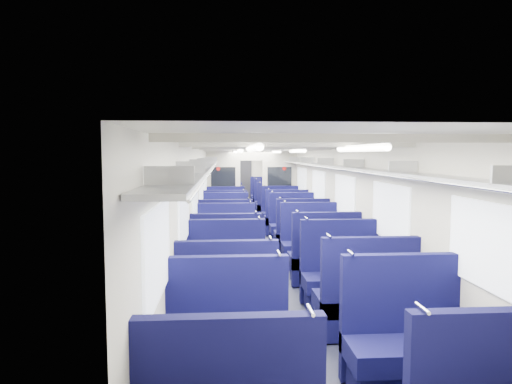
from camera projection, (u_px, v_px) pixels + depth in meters
The scene contains 39 objects.
floor at pixel (258, 242), 11.25m from camera, with size 2.80×18.00×0.01m, color black.
ceiling at pixel (259, 148), 11.05m from camera, with size 2.80×18.00×0.01m, color silver.
wall_left at pixel (202, 196), 11.05m from camera, with size 0.02×18.00×2.35m, color #BCB8A7.
dado_left at pixel (203, 229), 11.12m from camera, with size 0.03×17.90×0.70m, color #111037.
wall_right at pixel (314, 195), 11.25m from camera, with size 0.02×18.00×2.35m, color #BCB8A7.
dado_right at pixel (313, 228), 11.32m from camera, with size 0.03×17.90×0.70m, color #111037.
wall_far at pixel (243, 177), 20.10m from camera, with size 2.80×0.02×2.35m, color #BCB8A7.
luggage_rack_left at pixel (209, 163), 11.00m from camera, with size 0.36×17.40×0.18m.
luggage_rack_right at pixel (307, 163), 11.17m from camera, with size 0.36×17.40×0.18m.
windows at pixel (260, 187), 10.68m from camera, with size 2.78×15.60×0.75m.
ceiling_fittings at pixel (259, 150), 10.80m from camera, with size 2.70×16.06×0.11m.
end_door at pixel (243, 181), 20.05m from camera, with size 0.75×0.06×2.00m, color black.
bulkhead at pixel (251, 185), 14.02m from camera, with size 2.80×0.10×2.35m.
seat_2 at pixel (227, 352), 4.11m from camera, with size 1.15×0.64×1.28m.
seat_3 at pixel (405, 348), 4.19m from camera, with size 1.15×0.64×1.28m.
seat_4 at pixel (227, 311), 5.18m from camera, with size 1.15×0.64×1.28m.
seat_5 at pixel (365, 305), 5.39m from camera, with size 1.15×0.64×1.28m.
seat_6 at pixel (226, 280), 6.46m from camera, with size 1.15×0.64×1.28m.
seat_7 at pixel (342, 280), 6.46m from camera, with size 1.15×0.64×1.28m.
seat_8 at pixel (226, 264), 7.42m from camera, with size 1.15×0.64×1.28m.
seat_9 at pixel (324, 261), 7.59m from camera, with size 1.15×0.64×1.28m.
seat_10 at pixel (226, 248), 8.64m from camera, with size 1.15×0.64×1.28m.
seat_11 at pixel (311, 247), 8.77m from camera, with size 1.15×0.64×1.28m.
seat_12 at pixel (225, 238), 9.66m from camera, with size 1.15×0.64×1.28m.
seat_13 at pixel (302, 237), 9.80m from camera, with size 1.15×0.64×1.28m.
seat_14 at pixel (225, 228), 11.05m from camera, with size 1.15×0.64×1.28m.
seat_15 at pixel (293, 228), 11.03m from camera, with size 1.15×0.64×1.28m.
seat_16 at pixel (225, 221), 12.06m from camera, with size 1.15×0.64×1.28m.
seat_17 at pixel (286, 220), 12.24m from camera, with size 1.15×0.64×1.28m.
seat_18 at pixel (225, 216), 13.13m from camera, with size 1.15×0.64×1.28m.
seat_19 at pixel (281, 215), 13.36m from camera, with size 1.15×0.64×1.28m.
seat_20 at pixel (225, 207), 15.29m from camera, with size 1.15×0.64×1.28m.
seat_21 at pixel (274, 207), 15.28m from camera, with size 1.15×0.64×1.28m.
seat_22 at pixel (225, 204), 16.33m from camera, with size 1.15×0.64×1.28m.
seat_23 at pixel (270, 204), 16.42m from camera, with size 1.15×0.64×1.28m.
seat_24 at pixel (225, 200), 17.59m from camera, with size 1.15×0.64×1.28m.
seat_25 at pixel (267, 200), 17.59m from camera, with size 1.15×0.64×1.28m.
seat_26 at pixel (225, 197), 18.73m from camera, with size 1.15×0.64×1.28m.
seat_27 at pixel (264, 197), 18.78m from camera, with size 1.15×0.64×1.28m.
Camera 1 is at (-0.85, -11.07, 2.20)m, focal length 31.55 mm.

